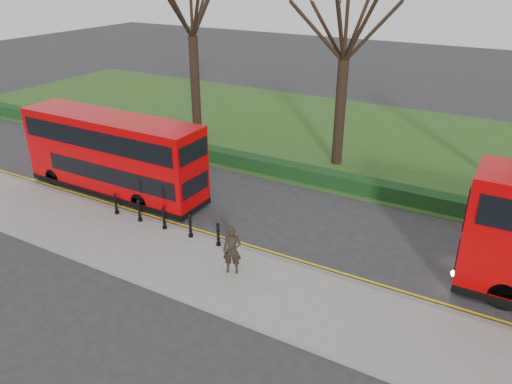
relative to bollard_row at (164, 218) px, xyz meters
The scene contains 12 objects.
ground 2.15m from the bollard_row, 41.21° to the left, with size 120.00×120.00×0.00m, color #28282B.
pavement 2.33m from the bollard_row, 46.94° to the right, with size 60.00×4.00×0.15m, color gray.
kerb 1.68m from the bollard_row, 12.79° to the left, with size 60.00×0.25×0.16m, color slate.
grass_verge 16.43m from the bollard_row, 84.61° to the left, with size 60.00×18.00×0.06m, color #2D4F1A.
hedge 8.30m from the bollard_row, 79.29° to the left, with size 60.00×0.90×0.80m, color black.
yellow_line_outer 1.79m from the bollard_row, 22.86° to the left, with size 60.00×0.10×0.01m, color yellow.
yellow_line_inner 1.87m from the bollard_row, 28.87° to the left, with size 60.00×0.10×0.01m, color yellow.
tree_left 15.33m from the bollard_row, 119.64° to the left, with size 7.65×7.65×11.95m.
tree_mid 13.96m from the bollard_row, 72.67° to the left, with size 7.01×7.01×10.96m.
bollard_row is the anchor object (origin of this frame).
bus_lead 5.37m from the bollard_row, 157.03° to the left, with size 10.09×2.32×4.01m.
pedestrian 4.61m from the bollard_row, 17.06° to the right, with size 0.69×0.46×1.91m, color black.
Camera 1 is at (11.51, -15.98, 10.85)m, focal length 35.00 mm.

